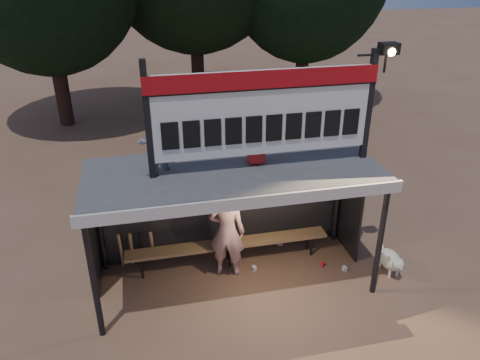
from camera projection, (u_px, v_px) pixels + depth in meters
The scene contains 10 objects.
ground at pixel (234, 279), 8.91m from camera, with size 80.00×80.00×0.00m, color brown.
player at pixel (227, 232), 8.70m from camera, with size 0.67×0.44×1.85m, color silver.
child_a at pixel (152, 140), 7.51m from camera, with size 0.56×0.44×1.16m, color gray.
child_b at pixel (256, 139), 7.88m from camera, with size 0.45×0.29×0.92m, color #A51B19.
dugout_shelter at pixel (231, 188), 8.30m from camera, with size 5.10×2.08×2.32m.
scoreboard_assembly at pixel (267, 110), 7.54m from camera, with size 4.10×0.27×1.99m.
bench at pixel (228, 244), 9.20m from camera, with size 4.00×0.35×0.48m.
dog at pixel (391, 260), 8.99m from camera, with size 0.36×0.81×0.49m.
bats at pixel (137, 248), 9.08m from camera, with size 0.69×0.35×0.84m.
litter at pixel (287, 259), 9.42m from camera, with size 2.06×1.20×0.08m.
Camera 1 is at (-1.48, -6.99, 5.64)m, focal length 35.00 mm.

